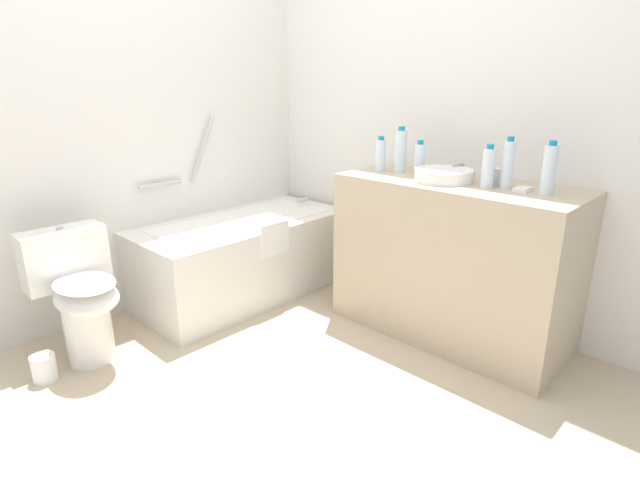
# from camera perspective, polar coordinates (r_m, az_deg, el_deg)

# --- Properties ---
(ground_plane) EXTENTS (3.98, 3.98, 0.00)m
(ground_plane) POSITION_cam_1_polar(r_m,az_deg,el_deg) (2.34, -8.60, -18.19)
(ground_plane) COLOR #C1AD8E
(wall_back_tiled) EXTENTS (3.38, 0.10, 2.40)m
(wall_back_tiled) POSITION_cam_1_polar(r_m,az_deg,el_deg) (3.09, -25.70, 13.07)
(wall_back_tiled) COLOR silver
(wall_back_tiled) RESTS_ON ground_plane
(wall_right_mirror) EXTENTS (0.10, 2.99, 2.40)m
(wall_right_mirror) POSITION_cam_1_polar(r_m,az_deg,el_deg) (3.07, 14.26, 14.23)
(wall_right_mirror) COLOR silver
(wall_right_mirror) RESTS_ON ground_plane
(bathtub) EXTENTS (1.40, 0.67, 1.16)m
(bathtub) POSITION_cam_1_polar(r_m,az_deg,el_deg) (3.31, -8.79, -1.62)
(bathtub) COLOR silver
(bathtub) RESTS_ON ground_plane
(toilet) EXTENTS (0.40, 0.53, 0.67)m
(toilet) POSITION_cam_1_polar(r_m,az_deg,el_deg) (2.76, -26.13, -5.43)
(toilet) COLOR white
(toilet) RESTS_ON ground_plane
(vanity_counter) EXTENTS (0.56, 1.25, 0.87)m
(vanity_counter) POSITION_cam_1_polar(r_m,az_deg,el_deg) (2.80, 15.06, -2.26)
(vanity_counter) COLOR tan
(vanity_counter) RESTS_ON ground_plane
(sink_basin) EXTENTS (0.30, 0.30, 0.06)m
(sink_basin) POSITION_cam_1_polar(r_m,az_deg,el_deg) (2.67, 14.12, 7.29)
(sink_basin) COLOR white
(sink_basin) RESTS_ON vanity_counter
(sink_faucet) EXTENTS (0.11, 0.15, 0.07)m
(sink_faucet) POSITION_cam_1_polar(r_m,az_deg,el_deg) (2.82, 15.99, 7.73)
(sink_faucet) COLOR #A2A2A7
(sink_faucet) RESTS_ON vanity_counter
(water_bottle_0) EXTENTS (0.06, 0.06, 0.21)m
(water_bottle_0) POSITION_cam_1_polar(r_m,az_deg,el_deg) (2.55, 18.89, 7.93)
(water_bottle_0) COLOR silver
(water_bottle_0) RESTS_ON vanity_counter
(water_bottle_1) EXTENTS (0.06, 0.06, 0.25)m
(water_bottle_1) POSITION_cam_1_polar(r_m,az_deg,el_deg) (2.49, 25.01, 7.39)
(water_bottle_1) COLOR silver
(water_bottle_1) RESTS_ON vanity_counter
(water_bottle_2) EXTENTS (0.07, 0.07, 0.26)m
(water_bottle_2) POSITION_cam_1_polar(r_m,az_deg,el_deg) (2.87, 9.31, 10.15)
(water_bottle_2) COLOR silver
(water_bottle_2) RESTS_ON vanity_counter
(water_bottle_3) EXTENTS (0.06, 0.06, 0.19)m
(water_bottle_3) POSITION_cam_1_polar(r_m,az_deg,el_deg) (2.81, 11.44, 9.17)
(water_bottle_3) COLOR silver
(water_bottle_3) RESTS_ON vanity_counter
(water_bottle_4) EXTENTS (0.06, 0.06, 0.25)m
(water_bottle_4) POSITION_cam_1_polar(r_m,az_deg,el_deg) (2.56, 20.92, 8.18)
(water_bottle_4) COLOR silver
(water_bottle_4) RESTS_ON vanity_counter
(water_bottle_5) EXTENTS (0.06, 0.06, 0.20)m
(water_bottle_5) POSITION_cam_1_polar(r_m,az_deg,el_deg) (2.91, 7.03, 9.76)
(water_bottle_5) COLOR silver
(water_bottle_5) RESTS_ON vanity_counter
(drinking_glass_0) EXTENTS (0.07, 0.07, 0.09)m
(drinking_glass_0) POSITION_cam_1_polar(r_m,az_deg,el_deg) (2.63, 19.48, 6.92)
(drinking_glass_0) COLOR white
(drinking_glass_0) RESTS_ON vanity_counter
(soap_dish) EXTENTS (0.09, 0.06, 0.02)m
(soap_dish) POSITION_cam_1_polar(r_m,az_deg,el_deg) (2.54, 22.41, 5.45)
(soap_dish) COLOR white
(soap_dish) RESTS_ON vanity_counter
(toilet_paper_roll) EXTENTS (0.11, 0.11, 0.13)m
(toilet_paper_roll) POSITION_cam_1_polar(r_m,az_deg,el_deg) (2.76, -29.31, -12.78)
(toilet_paper_roll) COLOR white
(toilet_paper_roll) RESTS_ON ground_plane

